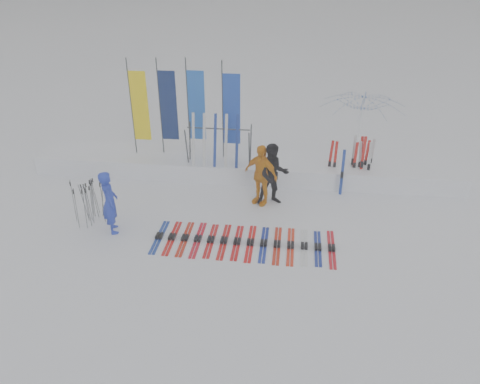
# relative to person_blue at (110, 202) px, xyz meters

# --- Properties ---
(ground) EXTENTS (120.00, 120.00, 0.00)m
(ground) POSITION_rel_person_blue_xyz_m (3.20, -0.82, -0.90)
(ground) COLOR white
(ground) RESTS_ON ground
(snow_bank) EXTENTS (14.00, 1.60, 0.60)m
(snow_bank) POSITION_rel_person_blue_xyz_m (3.20, 3.78, -0.60)
(snow_bank) COLOR white
(snow_bank) RESTS_ON ground
(person_blue) EXTENTS (0.69, 0.78, 1.79)m
(person_blue) POSITION_rel_person_blue_xyz_m (0.00, 0.00, 0.00)
(person_blue) COLOR #1F34B7
(person_blue) RESTS_ON ground
(person_black) EXTENTS (1.08, 0.94, 1.91)m
(person_black) POSITION_rel_person_blue_xyz_m (4.23, 2.03, 0.06)
(person_black) COLOR black
(person_black) RESTS_ON ground
(person_yellow) EXTENTS (1.19, 0.93, 1.88)m
(person_yellow) POSITION_rel_person_blue_xyz_m (3.86, 2.02, 0.04)
(person_yellow) COLOR orange
(person_yellow) RESTS_ON ground
(tent_canopy) EXTENTS (3.12, 3.17, 2.59)m
(tent_canopy) POSITION_rel_person_blue_xyz_m (6.99, 5.13, 0.40)
(tent_canopy) COLOR white
(tent_canopy) RESTS_ON ground
(ski_row) EXTENTS (4.74, 1.70, 0.07)m
(ski_row) POSITION_rel_person_blue_xyz_m (3.63, -0.18, -0.86)
(ski_row) COLOR navy
(ski_row) RESTS_ON ground
(pole_cluster) EXTENTS (0.90, 0.85, 1.24)m
(pole_cluster) POSITION_rel_person_blue_xyz_m (-0.79, 0.43, -0.30)
(pole_cluster) COLOR #595B60
(pole_cluster) RESTS_ON ground
(feather_flags) EXTENTS (3.58, 0.30, 3.20)m
(feather_flags) POSITION_rel_person_blue_xyz_m (1.16, 3.96, 1.35)
(feather_flags) COLOR #383A3F
(feather_flags) RESTS_ON ground
(ski_rack) EXTENTS (2.04, 0.80, 1.23)m
(ski_rack) POSITION_rel_person_blue_xyz_m (2.40, 3.38, 0.49)
(ski_rack) COLOR #383A3F
(ski_rack) RESTS_ON ground
(upright_skis) EXTENTS (1.43, 1.17, 1.68)m
(upright_skis) POSITION_rel_person_blue_xyz_m (6.75, 3.56, -0.13)
(upright_skis) COLOR red
(upright_skis) RESTS_ON ground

